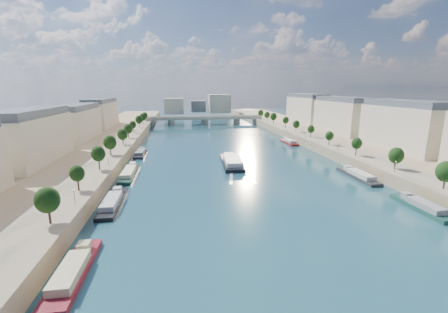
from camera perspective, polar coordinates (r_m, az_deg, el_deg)
name	(u,v)px	position (r m, az deg, el deg)	size (l,w,h in m)	color
ground	(228,157)	(155.47, 0.76, -0.09)	(700.00, 700.00, 0.00)	#0D293A
quay_left	(81,157)	(160.19, -25.57, -0.07)	(44.00, 520.00, 5.00)	#9E8460
quay_right	(356,148)	(180.86, 23.91, 1.45)	(44.00, 520.00, 5.00)	#9E8460
pave_left	(113,151)	(155.88, -20.39, 1.02)	(14.00, 520.00, 0.10)	gray
pave_right	(331,144)	(172.86, 19.77, 2.18)	(14.00, 520.00, 0.10)	gray
trees_left	(117,139)	(156.45, -19.68, 3.14)	(4.80, 268.80, 8.26)	#382B1E
trees_right	(320,132)	(179.86, 17.86, 4.47)	(4.80, 268.80, 8.26)	#382B1E
lamps_left	(118,149)	(144.85, -19.51, 1.33)	(0.36, 200.36, 4.28)	black
lamps_right	(320,138)	(174.73, 17.77, 3.35)	(0.36, 200.36, 4.28)	black
buildings_left	(58,126)	(173.43, -29.01, 5.17)	(16.00, 226.00, 23.20)	beige
buildings_right	(367,120)	(195.96, 25.66, 6.23)	(16.00, 226.00, 23.20)	beige
skyline	(202,105)	(370.57, -4.29, 9.78)	(79.00, 42.00, 22.00)	beige
bridge	(204,119)	(294.50, -3.74, 7.10)	(112.00, 12.00, 8.15)	#C1B79E
tour_barge	(232,162)	(140.08, 1.54, -1.04)	(10.79, 31.43, 4.20)	black
wake	(239,174)	(124.73, 2.86, -3.40)	(10.75, 26.03, 0.04)	silver
moored_barges_left	(113,201)	(99.74, -20.32, -8.00)	(5.00, 157.25, 3.60)	#161631
moored_barges_right	(368,181)	(125.86, 25.77, -4.18)	(5.00, 167.19, 3.60)	black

